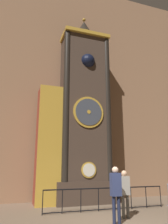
# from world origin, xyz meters

# --- Properties ---
(cathedral_back_wall) EXTENTS (24.00, 0.32, 14.11)m
(cathedral_back_wall) POSITION_xyz_m (-0.09, 5.69, 7.05)
(cathedral_back_wall) COLOR #936B4C
(cathedral_back_wall) RESTS_ON ground_plane
(clock_tower) EXTENTS (4.10, 1.83, 10.79)m
(clock_tower) POSITION_xyz_m (-0.01, 4.44, 4.50)
(clock_tower) COLOR #423328
(clock_tower) RESTS_ON ground_plane
(railing_fence) EXTENTS (5.49, 0.05, 0.93)m
(railing_fence) POSITION_xyz_m (0.63, 2.34, 0.52)
(railing_fence) COLOR black
(railing_fence) RESTS_ON ground_plane
(visitor_near) EXTENTS (0.35, 0.23, 1.80)m
(visitor_near) POSITION_xyz_m (-0.02, 0.18, 1.09)
(visitor_near) COLOR #1B213A
(visitor_near) RESTS_ON ground_plane
(visitor_far) EXTENTS (0.36, 0.24, 1.66)m
(visitor_far) POSITION_xyz_m (0.67, 0.83, 1.00)
(visitor_far) COLOR #58554F
(visitor_far) RESTS_ON ground_plane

